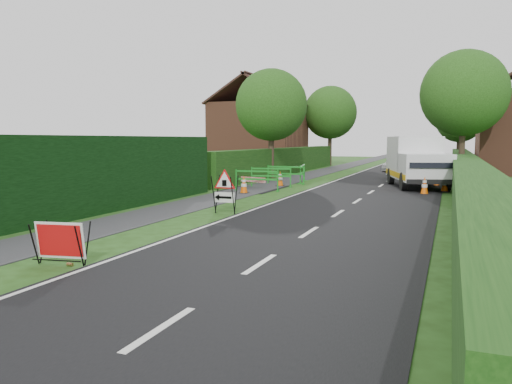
% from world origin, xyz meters
% --- Properties ---
extents(ground, '(120.00, 120.00, 0.00)m').
position_xyz_m(ground, '(0.00, 0.00, 0.00)').
color(ground, '#214012').
rests_on(ground, ground).
extents(road_surface, '(6.00, 90.00, 0.02)m').
position_xyz_m(road_surface, '(2.50, 35.00, 0.00)').
color(road_surface, black).
rests_on(road_surface, ground).
extents(footpath, '(2.00, 90.00, 0.02)m').
position_xyz_m(footpath, '(-3.00, 35.00, 0.01)').
color(footpath, '#2D2D30').
rests_on(footpath, ground).
extents(hedge_west_near, '(1.10, 18.00, 2.50)m').
position_xyz_m(hedge_west_near, '(-5.00, 0.00, 0.00)').
color(hedge_west_near, black).
rests_on(hedge_west_near, ground).
extents(hedge_west_far, '(1.00, 24.00, 1.80)m').
position_xyz_m(hedge_west_far, '(-5.00, 22.00, 0.00)').
color(hedge_west_far, '#14380F').
rests_on(hedge_west_far, ground).
extents(hedge_east, '(1.20, 50.00, 1.50)m').
position_xyz_m(hedge_east, '(6.50, 16.00, 0.00)').
color(hedge_east, '#14380F').
rests_on(hedge_east, ground).
extents(house_west, '(7.50, 7.40, 7.88)m').
position_xyz_m(house_west, '(-10.00, 30.00, 2.90)').
color(house_west, brown).
rests_on(house_west, ground).
extents(tree_nw, '(4.40, 4.40, 6.70)m').
position_xyz_m(tree_nw, '(-4.60, 18.00, 4.48)').
color(tree_nw, '#2D2116').
rests_on(tree_nw, ground).
extents(tree_ne, '(5.20, 5.20, 7.79)m').
position_xyz_m(tree_ne, '(6.40, 22.00, 5.17)').
color(tree_ne, '#2D2116').
rests_on(tree_ne, ground).
extents(tree_fw, '(4.80, 4.80, 7.24)m').
position_xyz_m(tree_fw, '(-4.60, 34.00, 4.83)').
color(tree_fw, '#2D2116').
rests_on(tree_fw, ground).
extents(tree_fe, '(4.20, 4.20, 6.33)m').
position_xyz_m(tree_fe, '(6.40, 38.00, 4.22)').
color(tree_fe, '#2D2116').
rests_on(tree_fe, ground).
extents(red_rect_sign, '(1.05, 0.75, 0.82)m').
position_xyz_m(red_rect_sign, '(-0.98, -3.94, 0.47)').
color(red_rect_sign, black).
rests_on(red_rect_sign, ground).
extents(triangle_sign, '(0.86, 0.86, 1.21)m').
position_xyz_m(triangle_sign, '(-0.90, 3.13, 0.84)').
color(triangle_sign, black).
rests_on(triangle_sign, ground).
extents(works_van, '(3.57, 5.91, 2.53)m').
position_xyz_m(works_van, '(4.20, 14.95, 1.34)').
color(works_van, silver).
rests_on(works_van, ground).
extents(traffic_cone_0, '(0.38, 0.38, 0.79)m').
position_xyz_m(traffic_cone_0, '(4.78, 11.56, 0.39)').
color(traffic_cone_0, black).
rests_on(traffic_cone_0, ground).
extents(traffic_cone_1, '(0.38, 0.38, 0.79)m').
position_xyz_m(traffic_cone_1, '(5.59, 13.04, 0.39)').
color(traffic_cone_1, black).
rests_on(traffic_cone_1, ground).
extents(traffic_cone_2, '(0.38, 0.38, 0.79)m').
position_xyz_m(traffic_cone_2, '(5.16, 16.08, 0.39)').
color(traffic_cone_2, black).
rests_on(traffic_cone_2, ground).
extents(traffic_cone_3, '(0.38, 0.38, 0.79)m').
position_xyz_m(traffic_cone_3, '(-2.68, 9.04, 0.39)').
color(traffic_cone_3, black).
rests_on(traffic_cone_3, ground).
extents(traffic_cone_4, '(0.38, 0.38, 0.79)m').
position_xyz_m(traffic_cone_4, '(-2.31, 12.95, 0.39)').
color(traffic_cone_4, black).
rests_on(traffic_cone_4, ground).
extents(ped_barrier_0, '(2.08, 0.55, 1.00)m').
position_xyz_m(ped_barrier_0, '(-2.53, 10.24, 0.63)').
color(ped_barrier_0, '#17801E').
rests_on(ped_barrier_0, ground).
extents(ped_barrier_1, '(2.09, 0.69, 1.00)m').
position_xyz_m(ped_barrier_1, '(-2.63, 12.46, 0.63)').
color(ped_barrier_1, '#17801E').
rests_on(ped_barrier_1, ground).
extents(ped_barrier_2, '(2.06, 0.37, 1.00)m').
position_xyz_m(ped_barrier_2, '(-2.45, 14.31, 0.63)').
color(ped_barrier_2, '#17801E').
rests_on(ped_barrier_2, ground).
extents(ped_barrier_3, '(0.70, 2.09, 1.00)m').
position_xyz_m(ped_barrier_3, '(-1.86, 15.53, 0.63)').
color(ped_barrier_3, '#17801E').
rests_on(ped_barrier_3, ground).
extents(redwhite_plank, '(1.44, 0.48, 0.25)m').
position_xyz_m(redwhite_plank, '(-3.07, 11.13, 0.00)').
color(redwhite_plank, red).
rests_on(redwhite_plank, ground).
extents(litter_can, '(0.12, 0.07, 0.07)m').
position_xyz_m(litter_can, '(-0.80, -3.90, 0.00)').
color(litter_can, '#BF7F4C').
rests_on(litter_can, ground).
extents(hatchback_car, '(1.90, 3.39, 1.09)m').
position_xyz_m(hatchback_car, '(1.95, 27.40, 0.54)').
color(hatchback_car, silver).
rests_on(hatchback_car, ground).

